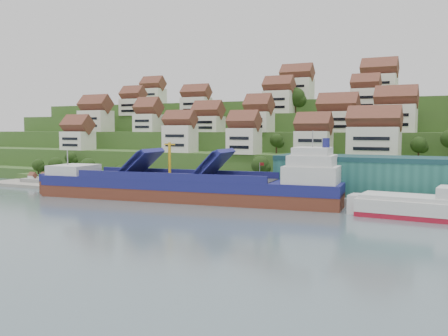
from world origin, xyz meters
The scene contains 11 objects.
ground centered at (0.00, 0.00, 0.00)m, with size 300.00×300.00×0.00m, color slate.
quay centered at (20.00, 15.00, 1.10)m, with size 180.00×14.00×2.20m, color gray.
pebble_beach centered at (-58.00, 12.00, 0.50)m, with size 45.00×20.00×1.00m, color gray.
hillside centered at (0.00, 103.55, 10.66)m, with size 260.00×128.00×31.00m.
hillside_village centered at (6.49, 59.60, 24.13)m, with size 159.43×64.91×28.96m.
hillside_trees centered at (-4.22, 47.74, 18.44)m, with size 140.45×61.79×32.34m.
warehouse centered at (52.00, 17.00, 7.20)m, with size 60.00×15.00×10.00m, color #26675D.
flagpole centered at (18.11, 10.00, 6.88)m, with size 1.28×0.16×8.00m.
beach_huts centered at (-60.00, 10.75, 2.10)m, with size 14.40×3.70×2.20m.
cargo_ship centered at (2.22, 1.32, 3.49)m, with size 84.40×21.96×18.59m.
second_ship centered at (59.93, 0.50, 2.32)m, with size 27.14×11.54×7.70m.
Camera 1 is at (68.58, -112.77, 18.98)m, focal length 40.00 mm.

